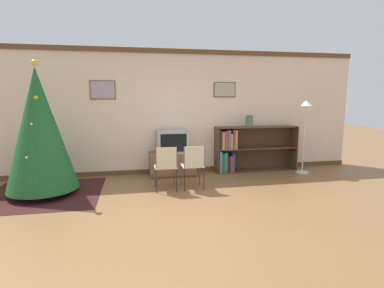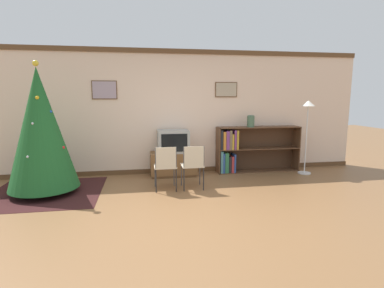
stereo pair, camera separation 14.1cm
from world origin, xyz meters
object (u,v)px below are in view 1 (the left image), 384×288
at_px(vase, 249,121).
at_px(standing_lamp, 305,118).
at_px(television, 172,141).
at_px(christmas_tree, 39,129).
at_px(folding_chair_right, 193,164).
at_px(folding_chair_left, 166,165).
at_px(tv_console, 172,164).
at_px(bookshelf, 242,149).

relative_size(vase, standing_lamp, 0.16).
bearing_deg(television, standing_lamp, -6.28).
xyz_separation_m(christmas_tree, folding_chair_right, (2.62, -0.21, -0.67)).
bearing_deg(folding_chair_left, standing_lamp, 12.79).
xyz_separation_m(tv_console, vase, (1.73, 0.02, 0.90)).
xyz_separation_m(folding_chair_left, standing_lamp, (3.14, 0.71, 0.76)).
distance_m(christmas_tree, folding_chair_right, 2.71).
height_order(bookshelf, standing_lamp, standing_lamp).
relative_size(television, standing_lamp, 0.41).
xyz_separation_m(television, vase, (1.73, 0.03, 0.41)).
height_order(television, folding_chair_right, television).
height_order(folding_chair_left, standing_lamp, standing_lamp).
bearing_deg(folding_chair_right, television, 103.67).
bearing_deg(television, folding_chair_left, -103.67).
bearing_deg(tv_console, television, -90.00).
relative_size(christmas_tree, bookshelf, 1.20).
distance_m(christmas_tree, tv_console, 2.66).
xyz_separation_m(vase, standing_lamp, (1.16, -0.34, 0.08)).
distance_m(tv_console, folding_chair_right, 1.09).
relative_size(tv_console, television, 1.49).
bearing_deg(standing_lamp, folding_chair_right, -164.88).
bearing_deg(bookshelf, christmas_tree, -167.19).
bearing_deg(vase, standing_lamp, -16.53).
relative_size(television, vase, 2.53).
relative_size(tv_console, standing_lamp, 0.61).
bearing_deg(folding_chair_right, tv_console, 103.64).
distance_m(television, folding_chair_left, 1.10).
relative_size(bookshelf, vase, 7.28).
height_order(folding_chair_left, folding_chair_right, same).
relative_size(christmas_tree, folding_chair_left, 2.79).
xyz_separation_m(tv_console, folding_chair_right, (0.25, -1.03, 0.21)).
distance_m(folding_chair_right, bookshelf, 1.75).
bearing_deg(bookshelf, tv_console, -177.17).
xyz_separation_m(tv_console, bookshelf, (1.60, 0.08, 0.25)).
distance_m(tv_console, bookshelf, 1.62).
xyz_separation_m(folding_chair_right, vase, (1.48, 1.06, 0.68)).
relative_size(folding_chair_right, standing_lamp, 0.51).
relative_size(folding_chair_left, bookshelf, 0.43).
bearing_deg(christmas_tree, tv_console, 19.16).
height_order(christmas_tree, folding_chair_left, christmas_tree).
distance_m(christmas_tree, vase, 4.19).
relative_size(tv_console, vase, 3.76).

